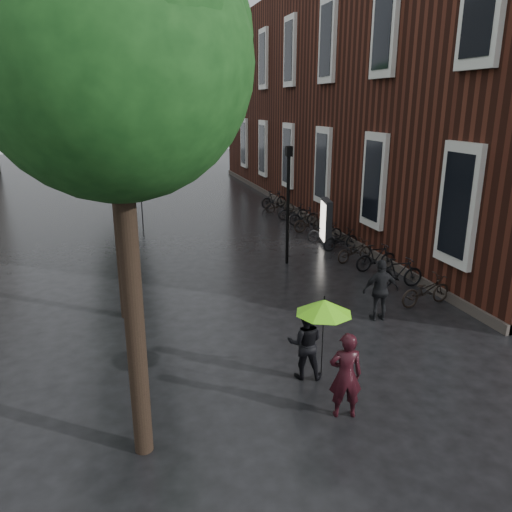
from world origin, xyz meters
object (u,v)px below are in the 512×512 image
object	(u,v)px
person_burgundy	(346,375)
parked_bicycles	(328,232)
person_black	(305,343)
ad_lightbox	(326,222)
lamp_post	(288,194)
pedestrian_walking	(381,290)

from	to	relation	value
person_burgundy	parked_bicycles	xyz separation A→B (m)	(4.81, 11.80, -0.42)
person_burgundy	person_black	world-z (taller)	person_burgundy
ad_lightbox	lamp_post	world-z (taller)	lamp_post
ad_lightbox	lamp_post	size ratio (longest dim) A/B	0.45
person_burgundy	lamp_post	distance (m)	9.87
parked_bicycles	lamp_post	bearing A→B (deg)	-139.24
pedestrian_walking	ad_lightbox	size ratio (longest dim) A/B	0.90
person_burgundy	ad_lightbox	xyz separation A→B (m)	(4.58, 11.57, 0.11)
parked_bicycles	person_black	bearing A→B (deg)	-116.14
pedestrian_walking	ad_lightbox	distance (m)	7.88
pedestrian_walking	person_burgundy	bearing A→B (deg)	58.61
pedestrian_walking	ad_lightbox	xyz separation A→B (m)	(1.68, 7.70, 0.10)
person_burgundy	parked_bicycles	distance (m)	12.75
person_black	ad_lightbox	world-z (taller)	ad_lightbox
person_burgundy	ad_lightbox	distance (m)	12.45
ad_lightbox	person_burgundy	bearing A→B (deg)	-98.63
person_black	parked_bicycles	distance (m)	11.40
pedestrian_walking	ad_lightbox	bearing A→B (deg)	-96.80
pedestrian_walking	lamp_post	size ratio (longest dim) A/B	0.40
person_burgundy	pedestrian_walking	distance (m)	4.84
person_burgundy	lamp_post	xyz separation A→B (m)	(2.11, 9.48, 1.78)
pedestrian_walking	parked_bicycles	distance (m)	8.16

